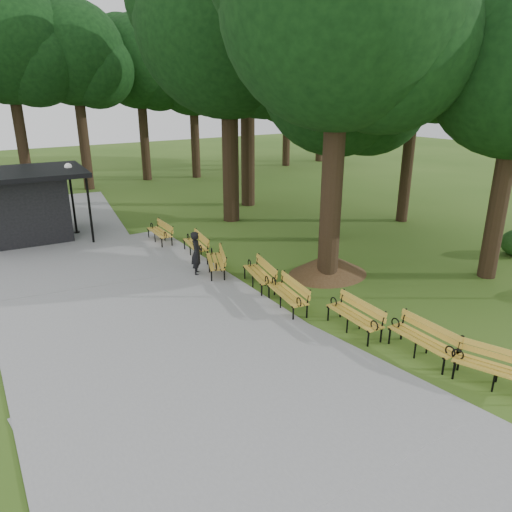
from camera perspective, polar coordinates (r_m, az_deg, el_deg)
ground at (r=13.56m, az=6.35°, el=-7.78°), size 100.00×100.00×0.00m
path at (r=14.12m, az=-14.51°, el=-7.04°), size 12.00×38.00×0.06m
person at (r=16.59m, az=-7.21°, el=0.33°), size 0.62×0.69×1.58m
kiosk at (r=22.73m, az=-26.69°, el=5.49°), size 5.17×4.61×3.01m
lamp_post at (r=22.51m, az=-21.57°, el=8.16°), size 0.32×0.32×3.20m
dirt_mound at (r=16.81m, az=8.74°, el=-0.98°), size 2.48×2.48×0.75m
bench_0 at (r=11.75m, az=27.18°, el=-12.14°), size 1.25×2.00×0.88m
bench_1 at (r=12.30m, az=19.49°, el=-9.56°), size 0.73×1.93×0.88m
bench_2 at (r=13.01m, az=11.80°, el=-7.16°), size 0.79×1.95×0.88m
bench_3 at (r=14.07m, az=3.81°, el=-4.66°), size 0.99×1.99×0.88m
bench_4 at (r=15.55m, az=0.37°, el=-2.21°), size 1.08×2.00×0.88m
bench_5 at (r=16.75m, az=-4.95°, el=-0.67°), size 1.35×2.00×0.88m
bench_6 at (r=18.65m, az=-7.35°, el=1.36°), size 0.95×1.98×0.88m
bench_7 at (r=20.56m, az=-11.61°, el=2.82°), size 0.73×1.93×0.88m
lawn_tree_0 at (r=15.47m, az=10.33°, el=27.60°), size 7.13×7.13×12.06m
lawn_tree_1 at (r=19.97m, az=10.12°, el=20.77°), size 6.33×6.33×9.94m
lawn_tree_2 at (r=23.19m, az=-3.41°, el=26.32°), size 8.29×8.29×13.17m
lawn_tree_4 at (r=26.64m, az=-1.09°, el=27.18°), size 6.93×6.93×13.32m
lawn_tree_5 at (r=24.07m, az=19.12°, el=21.98°), size 5.69×5.69×10.56m
tree_backdrop at (r=35.72m, az=-11.08°, el=22.43°), size 37.65×8.79×16.53m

